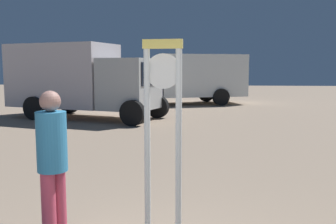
{
  "coord_description": "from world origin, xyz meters",
  "views": [
    {
      "loc": [
        0.68,
        -2.38,
        1.99
      ],
      "look_at": [
        0.11,
        4.13,
        1.2
      ],
      "focal_mm": 39.19,
      "sensor_mm": 36.0,
      "label": 1
    }
  ],
  "objects": [
    {
      "name": "person_near_clock",
      "position": [
        -0.96,
        1.48,
        0.97
      ],
      "size": [
        0.33,
        0.33,
        1.74
      ],
      "color": "#BF3F57",
      "rests_on": "ground_plane"
    },
    {
      "name": "box_truck_far",
      "position": [
        -0.15,
        17.87,
        1.52
      ],
      "size": [
        7.35,
        4.54,
        2.72
      ],
      "color": "white",
      "rests_on": "ground_plane"
    },
    {
      "name": "box_truck_near",
      "position": [
        -4.13,
        11.85,
        1.59
      ],
      "size": [
        6.59,
        3.98,
        2.93
      ],
      "color": "silver",
      "rests_on": "ground_plane"
    },
    {
      "name": "standing_clock",
      "position": [
        0.27,
        1.64,
        1.4
      ],
      "size": [
        0.44,
        0.13,
        2.3
      ],
      "color": "silver",
      "rests_on": "ground_plane"
    }
  ]
}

